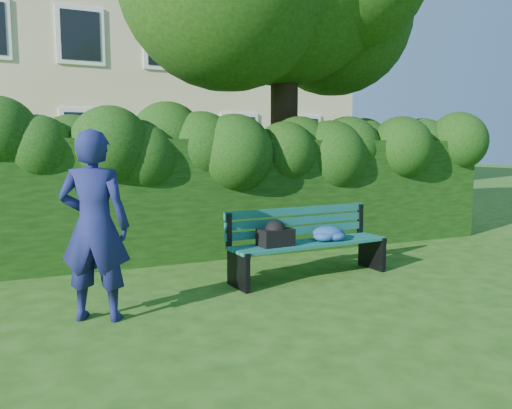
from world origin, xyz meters
name	(u,v)px	position (x,y,z in m)	size (l,w,h in m)	color
ground	(277,289)	(0.00, 0.00, 0.00)	(80.00, 80.00, 0.00)	#204C10
apartment_building	(104,27)	(0.00, 13.99, 6.00)	(16.00, 8.08, 12.00)	#D0BA8C
hedge	(215,197)	(0.00, 2.20, 0.90)	(10.00, 1.00, 1.80)	black
park_bench	(307,239)	(0.60, 0.33, 0.50)	(2.21, 0.73, 0.89)	#0F4E4C
man_reading	(94,226)	(-2.08, -0.24, 0.93)	(0.68, 0.44, 1.85)	navy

